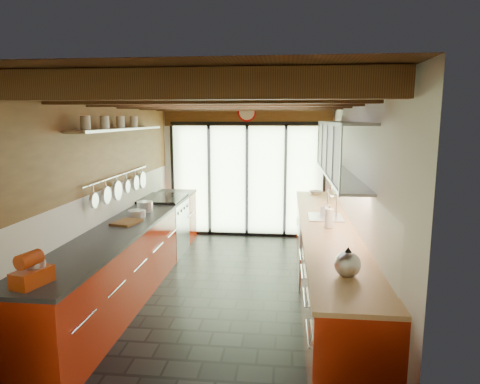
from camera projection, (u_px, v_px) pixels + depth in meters
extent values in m
plane|color=black|center=(228.00, 290.00, 5.66)|extent=(5.50, 5.50, 0.00)
plane|color=silver|center=(247.00, 168.00, 8.13)|extent=(3.20, 0.00, 3.20)
plane|color=silver|center=(169.00, 267.00, 2.74)|extent=(3.20, 0.00, 3.20)
plane|color=silver|center=(107.00, 191.00, 5.61)|extent=(0.00, 5.50, 5.50)
plane|color=silver|center=(356.00, 196.00, 5.27)|extent=(0.00, 5.50, 5.50)
plane|color=#472814|center=(227.00, 89.00, 5.22)|extent=(5.50, 5.50, 0.00)
cube|color=#593316|center=(183.00, 84.00, 3.03)|extent=(3.14, 0.14, 0.22)
cube|color=#593316|center=(207.00, 92.00, 3.91)|extent=(3.14, 0.14, 0.22)
cube|color=#593316|center=(221.00, 97.00, 4.80)|extent=(3.14, 0.14, 0.22)
cube|color=#593316|center=(232.00, 100.00, 5.68)|extent=(3.14, 0.14, 0.22)
cube|color=#593316|center=(239.00, 103.00, 6.56)|extent=(3.14, 0.14, 0.22)
cube|color=#593316|center=(245.00, 104.00, 7.44)|extent=(3.14, 0.14, 0.22)
cube|color=brown|center=(247.00, 112.00, 7.91)|extent=(3.14, 0.06, 0.50)
plane|color=brown|center=(112.00, 139.00, 5.69)|extent=(0.00, 4.90, 4.90)
plane|color=#C6EAAD|center=(247.00, 180.00, 8.16)|extent=(2.90, 0.00, 2.90)
cube|color=black|center=(173.00, 179.00, 8.29)|extent=(0.05, 0.04, 2.15)
cube|color=black|center=(324.00, 182.00, 7.99)|extent=(0.05, 0.04, 2.15)
cube|color=black|center=(247.00, 181.00, 8.11)|extent=(0.06, 0.05, 2.15)
cube|color=black|center=(247.00, 123.00, 7.93)|extent=(2.90, 0.05, 0.06)
cylinder|color=red|center=(247.00, 112.00, 7.87)|extent=(0.34, 0.04, 0.34)
cylinder|color=beige|center=(247.00, 112.00, 7.86)|extent=(0.28, 0.02, 0.28)
cube|color=#9E1F09|center=(133.00, 255.00, 5.72)|extent=(0.65, 5.00, 0.88)
cube|color=black|center=(132.00, 221.00, 5.64)|extent=(0.68, 5.00, 0.04)
cube|color=silver|center=(164.00, 228.00, 7.14)|extent=(0.66, 0.90, 0.90)
cube|color=black|center=(163.00, 199.00, 7.06)|extent=(0.65, 0.90, 0.06)
cube|color=#9E1F09|center=(327.00, 261.00, 5.45)|extent=(0.65, 5.00, 0.88)
cube|color=tan|center=(328.00, 226.00, 5.37)|extent=(0.68, 5.00, 0.04)
cube|color=white|center=(300.00, 251.00, 5.88)|extent=(0.02, 0.60, 0.84)
cube|color=silver|center=(325.00, 217.00, 5.76)|extent=(0.45, 0.52, 0.02)
cylinder|color=silver|center=(337.00, 205.00, 5.71)|extent=(0.02, 0.02, 0.34)
torus|color=silver|center=(333.00, 192.00, 5.69)|extent=(0.14, 0.02, 0.14)
plane|color=silver|center=(327.00, 149.00, 5.50)|extent=(0.00, 3.00, 3.00)
cube|color=#9EA0A5|center=(340.00, 175.00, 5.54)|extent=(0.34, 3.00, 0.03)
cube|color=#9EA0A5|center=(342.00, 123.00, 5.43)|extent=(0.34, 3.00, 0.03)
cylinder|color=silver|center=(119.00, 175.00, 5.87)|extent=(0.02, 2.20, 0.02)
cube|color=silver|center=(121.00, 129.00, 5.65)|extent=(0.28, 2.60, 0.03)
cylinder|color=silver|center=(94.00, 201.00, 5.01)|extent=(0.04, 0.18, 0.18)
cylinder|color=silver|center=(106.00, 195.00, 5.35)|extent=(0.04, 0.22, 0.22)
cylinder|color=silver|center=(117.00, 191.00, 5.70)|extent=(0.04, 0.26, 0.26)
cylinder|color=silver|center=(127.00, 187.00, 6.04)|extent=(0.04, 0.18, 0.18)
cylinder|color=silver|center=(135.00, 183.00, 6.38)|extent=(0.04, 0.22, 0.22)
cylinder|color=silver|center=(142.00, 180.00, 6.68)|extent=(0.04, 0.26, 0.26)
cube|color=#B4370E|center=(32.00, 277.00, 3.42)|extent=(0.25, 0.35, 0.13)
cylinder|color=#B4370E|center=(29.00, 259.00, 3.37)|extent=(0.17, 0.22, 0.12)
cylinder|color=silver|center=(36.00, 269.00, 3.47)|extent=(0.19, 0.19, 0.13)
cylinder|color=silver|center=(145.00, 206.00, 6.13)|extent=(0.29, 0.29, 0.15)
cylinder|color=silver|center=(137.00, 213.00, 5.80)|extent=(0.26, 0.26, 0.09)
cube|color=brown|center=(127.00, 222.00, 5.44)|extent=(0.34, 0.43, 0.03)
sphere|color=silver|center=(348.00, 263.00, 3.62)|extent=(0.29, 0.29, 0.22)
cone|color=black|center=(348.00, 249.00, 3.59)|extent=(0.11, 0.11, 0.06)
cylinder|color=silver|center=(346.00, 257.00, 3.73)|extent=(0.05, 0.09, 0.05)
cylinder|color=white|center=(329.00, 219.00, 5.21)|extent=(0.12, 0.12, 0.23)
cylinder|color=silver|center=(329.00, 207.00, 5.18)|extent=(0.02, 0.02, 0.04)
imported|color=silver|center=(324.00, 209.00, 5.86)|extent=(0.11, 0.11, 0.19)
imported|color=silver|center=(316.00, 192.00, 7.57)|extent=(0.29, 0.29, 0.06)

